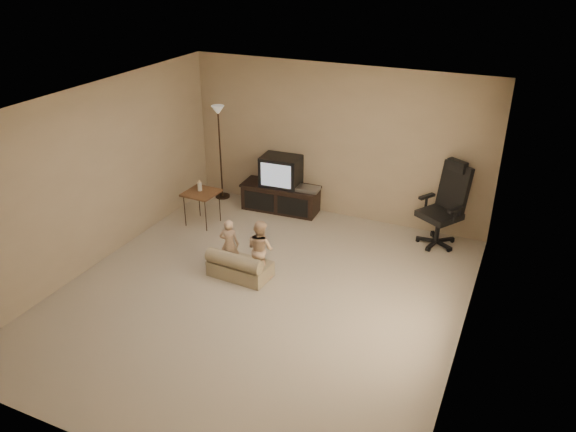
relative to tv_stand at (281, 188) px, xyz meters
name	(u,v)px	position (x,y,z in m)	size (l,w,h in m)	color
floor	(260,296)	(0.86, -2.49, -0.40)	(5.50, 5.50, 0.00)	#BAAB94
room_shell	(257,189)	(0.86, -2.49, 1.12)	(5.50, 5.50, 5.50)	white
tv_stand	(281,188)	(0.00, 0.00, 0.00)	(1.37, 0.57, 0.96)	black
office_chair	(443,215)	(2.71, -0.07, 0.07)	(0.83, 0.83, 1.31)	black
side_table	(201,193)	(-0.94, -0.99, 0.14)	(0.52, 0.52, 0.76)	brown
floor_lamp	(219,132)	(-1.20, 0.06, 0.82)	(0.26, 0.26, 1.67)	black
child_sofa	(239,266)	(0.38, -2.19, -0.23)	(0.85, 0.51, 0.41)	tan
toddler_left	(229,244)	(0.16, -2.03, -0.02)	(0.28, 0.20, 0.75)	#DDB28A
toddler_right	(260,249)	(0.64, -2.02, 0.02)	(0.40, 0.22, 0.83)	#DDB28A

